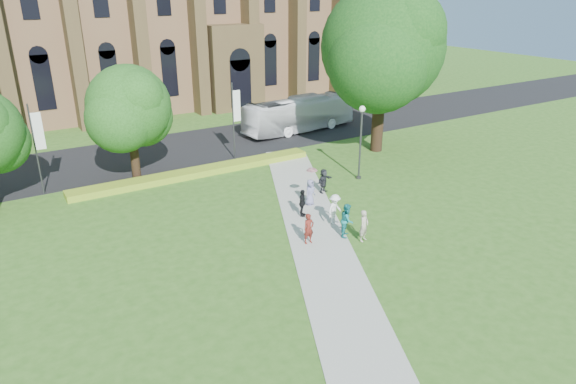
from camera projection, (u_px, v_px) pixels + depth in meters
ground at (326, 240)px, 27.75m from camera, size 160.00×160.00×0.00m
road at (189, 147)px, 43.51m from camera, size 160.00×10.00×0.02m
footpath at (316, 232)px, 28.53m from camera, size 15.58×28.54×0.04m
flower_hedge at (197, 172)px, 37.09m from camera, size 18.00×1.40×0.45m
streetlamp at (361, 134)px, 35.30m from camera, size 0.44×0.44×5.24m
large_tree at (383, 47)px, 39.64m from camera, size 9.60×9.60×13.20m
street_tree_1 at (129, 107)px, 34.30m from camera, size 5.60×5.60×8.05m
banner_pole_0 at (234, 117)px, 39.50m from camera, size 0.70×0.10×6.00m
banner_pole_1 at (37, 144)px, 32.66m from camera, size 0.70×0.10×6.00m
tour_coach at (299, 114)px, 47.83m from camera, size 11.58×3.72×3.17m
pedestrian_0 at (309, 229)px, 27.01m from camera, size 0.61×0.40×1.67m
pedestrian_1 at (347, 220)px, 27.75m from camera, size 1.15×1.15×1.88m
pedestrian_2 at (335, 209)px, 29.22m from camera, size 1.31×1.03×1.78m
pedestrian_3 at (302, 203)px, 30.19m from camera, size 0.98×0.98×1.67m
pedestrian_4 at (310, 192)px, 31.79m from camera, size 0.94×0.78×1.66m
pedestrian_5 at (324, 181)px, 33.72m from camera, size 1.57×1.01×1.62m
pedestrian_6 at (364, 226)px, 27.24m from camera, size 0.75×0.63×1.75m
parasol at (312, 174)px, 31.54m from camera, size 0.85×0.85×0.60m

